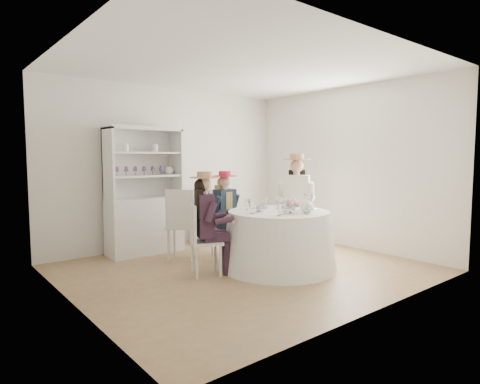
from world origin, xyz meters
TOP-DOWN VIEW (x-y plane):
  - ground at (0.00, 0.00)m, footprint 4.50×4.50m
  - ceiling at (0.00, 0.00)m, footprint 4.50×4.50m
  - wall_back at (0.00, 2.00)m, footprint 4.50×0.00m
  - wall_front at (0.00, -2.00)m, footprint 4.50×0.00m
  - wall_left at (-2.25, 0.00)m, footprint 0.00×4.50m
  - wall_right at (2.25, 0.00)m, footprint 0.00×4.50m
  - tea_table at (0.38, -0.27)m, footprint 1.58×1.58m
  - hutch at (-0.65, 1.71)m, footprint 1.23×0.57m
  - side_table at (0.62, 1.75)m, footprint 0.52×0.52m
  - hatbox at (0.62, 1.75)m, footprint 0.36×0.36m
  - guest_left at (-0.57, 0.08)m, footprint 0.56×0.51m
  - guest_mid at (0.23, 0.74)m, footprint 0.49×0.51m
  - guest_right at (1.26, 0.23)m, footprint 0.68×0.65m
  - spare_chair at (-0.43, 0.94)m, footprint 0.62×0.62m
  - teacup_a at (0.11, -0.18)m, footprint 0.12×0.12m
  - teacup_b at (0.36, 0.01)m, footprint 0.09×0.09m
  - teacup_c at (0.60, -0.10)m, footprint 0.13×0.13m
  - flower_bowl at (0.59, -0.28)m, footprint 0.25×0.25m
  - flower_arrangement at (0.60, -0.30)m, footprint 0.20×0.20m
  - table_teapot at (0.57, -0.61)m, footprint 0.23×0.16m
  - sandwich_plate at (0.27, -0.56)m, footprint 0.26×0.26m
  - cupcake_stand at (0.82, -0.41)m, footprint 0.24×0.24m
  - stemware_set at (0.38, -0.27)m, footprint 0.95×0.95m

SIDE VIEW (x-z plane):
  - ground at x=0.00m, z-range 0.00..0.00m
  - side_table at x=0.62m, z-range 0.00..0.66m
  - tea_table at x=0.38m, z-range 0.00..0.79m
  - spare_chair at x=-0.43m, z-range 0.04..1.10m
  - hutch at x=-0.65m, z-range -0.29..1.71m
  - guest_mid at x=0.23m, z-range 0.09..1.40m
  - guest_left at x=-0.57m, z-range 0.09..1.43m
  - hatbox at x=0.62m, z-range 0.66..0.95m
  - sandwich_plate at x=0.27m, z-range 0.78..0.84m
  - flower_bowl at x=0.59m, z-range 0.79..0.85m
  - teacup_b at x=0.36m, z-range 0.79..0.86m
  - teacup_a at x=0.11m, z-range 0.79..0.87m
  - teacup_c at x=0.60m, z-range 0.79..0.87m
  - table_teapot at x=0.57m, z-range 0.78..0.95m
  - stemware_set at x=0.38m, z-range 0.79..0.94m
  - cupcake_stand at x=0.82m, z-range 0.76..0.99m
  - flower_arrangement at x=0.60m, z-range 0.85..0.92m
  - guest_right at x=1.26m, z-range 0.10..1.68m
  - wall_back at x=0.00m, z-range -0.90..3.60m
  - wall_front at x=0.00m, z-range -0.90..3.60m
  - wall_left at x=-2.25m, z-range -0.90..3.60m
  - wall_right at x=2.25m, z-range -0.90..3.60m
  - ceiling at x=0.00m, z-range 2.70..2.70m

